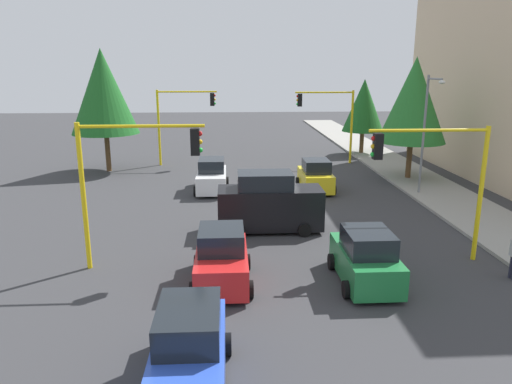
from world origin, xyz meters
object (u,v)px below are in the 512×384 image
(tree_roadside_mid, at_px, (414,100))
(street_lamp_curbside, at_px, (427,123))
(car_blue, at_px, (189,352))
(car_white, at_px, (212,176))
(car_red, at_px, (222,259))
(tree_opposite_side, at_px, (103,92))
(car_yellow, at_px, (316,177))
(tree_roadside_far, at_px, (364,105))
(delivery_van_black, at_px, (269,204))
(traffic_signal_near_left, at_px, (436,167))
(traffic_signal_far_right, at_px, (182,112))
(car_green, at_px, (366,259))
(traffic_signal_near_right, at_px, (132,166))
(traffic_signal_far_left, at_px, (329,112))

(tree_roadside_mid, bearing_deg, street_lamp_curbside, -10.33)
(car_blue, height_order, car_white, same)
(car_red, height_order, car_white, same)
(tree_opposite_side, height_order, car_yellow, tree_opposite_side)
(tree_roadside_far, relative_size, delivery_van_black, 1.35)
(car_white, bearing_deg, traffic_signal_near_left, 37.22)
(delivery_van_black, bearing_deg, tree_roadside_mid, 134.11)
(traffic_signal_far_right, height_order, car_yellow, traffic_signal_far_right)
(tree_roadside_far, distance_m, car_green, 26.97)
(traffic_signal_near_right, bearing_deg, traffic_signal_far_right, -179.89)
(tree_roadside_mid, distance_m, car_yellow, 8.59)
(tree_roadside_far, xyz_separation_m, car_red, (25.60, -11.95, -3.34))
(traffic_signal_near_right, relative_size, car_green, 1.45)
(traffic_signal_far_right, xyz_separation_m, tree_roadside_mid, (6.00, 15.71, 1.24))
(traffic_signal_near_right, xyz_separation_m, delivery_van_black, (-4.00, 5.36, -2.64))
(traffic_signal_near_left, xyz_separation_m, street_lamp_curbside, (-9.61, 3.56, 0.58))
(traffic_signal_near_right, height_order, tree_roadside_mid, tree_roadside_mid)
(car_green, bearing_deg, car_blue, -46.69)
(traffic_signal_far_left, distance_m, car_red, 23.30)
(tree_roadside_mid, height_order, car_green, tree_roadside_mid)
(traffic_signal_far_right, bearing_deg, street_lamp_curbside, 55.14)
(car_yellow, xyz_separation_m, car_white, (-0.38, -6.39, 0.00))
(traffic_signal_far_left, distance_m, traffic_signal_far_right, 11.41)
(delivery_van_black, bearing_deg, tree_roadside_far, 153.86)
(car_white, bearing_deg, traffic_signal_far_left, 133.00)
(car_green, bearing_deg, traffic_signal_far_right, -159.18)
(street_lamp_curbside, relative_size, car_blue, 1.68)
(tree_roadside_far, bearing_deg, traffic_signal_near_left, -9.14)
(delivery_van_black, xyz_separation_m, car_yellow, (-7.29, 3.47, -0.39))
(tree_opposite_side, xyz_separation_m, tree_roadside_mid, (4.00, 21.00, -0.42))
(tree_roadside_mid, height_order, delivery_van_black, tree_roadside_mid)
(street_lamp_curbside, bearing_deg, car_red, -46.12)
(tree_roadside_mid, bearing_deg, car_red, -38.60)
(tree_opposite_side, bearing_deg, traffic_signal_near_left, 42.75)
(delivery_van_black, distance_m, car_white, 8.22)
(traffic_signal_far_left, relative_size, car_blue, 1.36)
(car_red, bearing_deg, tree_roadside_mid, 141.40)
(car_red, bearing_deg, car_yellow, 156.46)
(traffic_signal_near_left, bearing_deg, car_white, -142.78)
(traffic_signal_near_left, bearing_deg, car_blue, -50.38)
(traffic_signal_far_left, bearing_deg, car_green, -8.08)
(tree_roadside_far, distance_m, tree_roadside_mid, 10.07)
(street_lamp_curbside, relative_size, car_yellow, 1.94)
(tree_roadside_far, bearing_deg, car_blue, -22.02)
(traffic_signal_near_left, xyz_separation_m, tree_roadside_far, (-24.00, 3.86, 0.47))
(traffic_signal_near_left, height_order, street_lamp_curbside, street_lamp_curbside)
(traffic_signal_near_right, bearing_deg, car_red, 63.61)
(traffic_signal_far_left, bearing_deg, traffic_signal_near_right, -29.63)
(traffic_signal_near_right, bearing_deg, traffic_signal_near_left, 90.00)
(traffic_signal_near_left, bearing_deg, tree_roadside_mid, 162.69)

